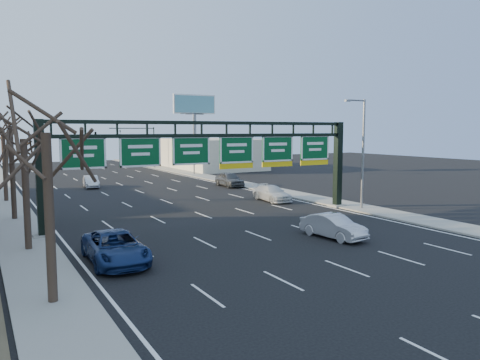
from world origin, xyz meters
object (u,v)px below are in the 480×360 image
sign_gantry (216,156)px  car_blue_suv (115,247)px  car_silver_sedan (333,226)px  car_white_wagon (272,193)px

sign_gantry → car_blue_suv: bearing=-141.1°
sign_gantry → car_silver_sedan: bearing=-68.5°
sign_gantry → car_blue_suv: sign_gantry is taller
sign_gantry → car_silver_sedan: sign_gantry is taller
car_blue_suv → car_white_wagon: 22.28m
car_blue_suv → car_white_wagon: (17.97, 13.17, -0.07)m
sign_gantry → car_silver_sedan: 10.27m
car_silver_sedan → car_blue_suv: bearing=168.1°
car_silver_sedan → car_white_wagon: bearing=64.1°
car_silver_sedan → car_white_wagon: size_ratio=0.91×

